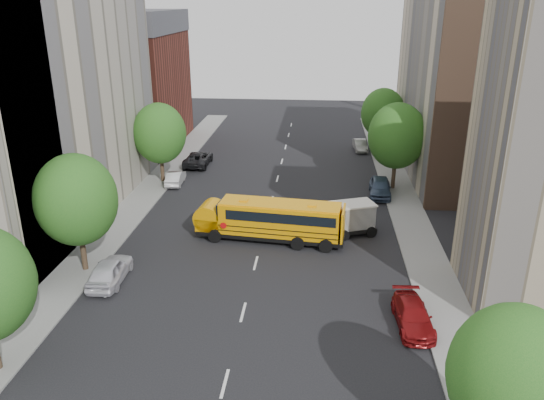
# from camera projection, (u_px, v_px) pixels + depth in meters

# --- Properties ---
(ground) EXTENTS (120.00, 120.00, 0.00)m
(ground) POSITION_uv_depth(u_px,v_px,m) (259.00, 250.00, 37.58)
(ground) COLOR black
(ground) RESTS_ON ground
(sidewalk_left) EXTENTS (3.00, 80.00, 0.12)m
(sidewalk_left) POSITION_uv_depth(u_px,v_px,m) (126.00, 217.00, 43.19)
(sidewalk_left) COLOR slate
(sidewalk_left) RESTS_ON ground
(sidewalk_right) EXTENTS (3.00, 80.00, 0.12)m
(sidewalk_right) POSITION_uv_depth(u_px,v_px,m) (413.00, 227.00, 41.23)
(sidewalk_right) COLOR slate
(sidewalk_right) RESTS_ON ground
(lane_markings) EXTENTS (0.15, 64.00, 0.01)m
(lane_markings) POSITION_uv_depth(u_px,v_px,m) (272.00, 200.00, 46.88)
(lane_markings) COLOR silver
(lane_markings) RESTS_ON ground
(building_left_cream) EXTENTS (10.00, 26.00, 20.00)m
(building_left_cream) POSITION_uv_depth(u_px,v_px,m) (37.00, 91.00, 41.13)
(building_left_cream) COLOR beige
(building_left_cream) RESTS_ON ground
(building_left_redbrick) EXTENTS (10.00, 15.00, 13.00)m
(building_left_redbrick) POSITION_uv_depth(u_px,v_px,m) (135.00, 90.00, 62.85)
(building_left_redbrick) COLOR maroon
(building_left_redbrick) RESTS_ON ground
(building_right_far) EXTENTS (10.00, 22.00, 18.00)m
(building_right_far) POSITION_uv_depth(u_px,v_px,m) (466.00, 83.00, 51.46)
(building_right_far) COLOR beige
(building_right_far) RESTS_ON ground
(building_right_sidewall) EXTENTS (10.10, 0.30, 18.00)m
(building_right_sidewall) POSITION_uv_depth(u_px,v_px,m) (501.00, 104.00, 41.22)
(building_right_sidewall) COLOR brown
(building_right_sidewall) RESTS_ON ground
(street_tree_1) EXTENTS (5.12, 5.12, 7.90)m
(street_tree_1) POSITION_uv_depth(u_px,v_px,m) (76.00, 200.00, 33.03)
(street_tree_1) COLOR #38281C
(street_tree_1) RESTS_ON ground
(street_tree_2) EXTENTS (4.99, 4.99, 7.71)m
(street_tree_2) POSITION_uv_depth(u_px,v_px,m) (160.00, 133.00, 49.82)
(street_tree_2) COLOR #38281C
(street_tree_2) RESTS_ON ground
(street_tree_3) EXTENTS (4.61, 4.61, 7.11)m
(street_tree_3) POSITION_uv_depth(u_px,v_px,m) (515.00, 377.00, 18.31)
(street_tree_3) COLOR #38281C
(street_tree_3) RESTS_ON ground
(street_tree_4) EXTENTS (5.25, 5.25, 8.10)m
(street_tree_4) POSITION_uv_depth(u_px,v_px,m) (397.00, 136.00, 47.86)
(street_tree_4) COLOR #38281C
(street_tree_4) RESTS_ON ground
(street_tree_5) EXTENTS (4.86, 4.86, 7.51)m
(street_tree_5) POSITION_uv_depth(u_px,v_px,m) (383.00, 113.00, 59.16)
(street_tree_5) COLOR #38281C
(street_tree_5) RESTS_ON ground
(school_bus) EXTENTS (11.01, 3.65, 3.05)m
(school_bus) POSITION_uv_depth(u_px,v_px,m) (269.00, 218.00, 38.59)
(school_bus) COLOR black
(school_bus) RESTS_ON ground
(safari_truck) EXTENTS (6.10, 3.92, 2.47)m
(safari_truck) POSITION_uv_depth(u_px,v_px,m) (338.00, 219.00, 39.45)
(safari_truck) COLOR black
(safari_truck) RESTS_ON ground
(parked_car_0) EXTENTS (2.00, 4.67, 1.57)m
(parked_car_0) POSITION_uv_depth(u_px,v_px,m) (110.00, 270.00, 33.12)
(parked_car_0) COLOR silver
(parked_car_0) RESTS_ON ground
(parked_car_1) EXTENTS (1.61, 3.98, 1.28)m
(parked_car_1) POSITION_uv_depth(u_px,v_px,m) (176.00, 178.00, 50.72)
(parked_car_1) COLOR silver
(parked_car_1) RESTS_ON ground
(parked_car_2) EXTENTS (2.47, 5.34, 1.48)m
(parked_car_2) POSITION_uv_depth(u_px,v_px,m) (198.00, 159.00, 56.43)
(parked_car_2) COLOR black
(parked_car_2) RESTS_ON ground
(parked_car_3) EXTENTS (2.07, 4.56, 1.29)m
(parked_car_3) POSITION_uv_depth(u_px,v_px,m) (413.00, 316.00, 28.66)
(parked_car_3) COLOR maroon
(parked_car_3) RESTS_ON ground
(parked_car_4) EXTENTS (2.20, 4.83, 1.61)m
(parked_car_4) POSITION_uv_depth(u_px,v_px,m) (380.00, 187.00, 47.68)
(parked_car_4) COLOR #384A63
(parked_car_4) RESTS_ON ground
(parked_car_5) EXTENTS (1.65, 3.96, 1.27)m
(parked_car_5) POSITION_uv_depth(u_px,v_px,m) (360.00, 145.00, 61.97)
(parked_car_5) COLOR gray
(parked_car_5) RESTS_ON ground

